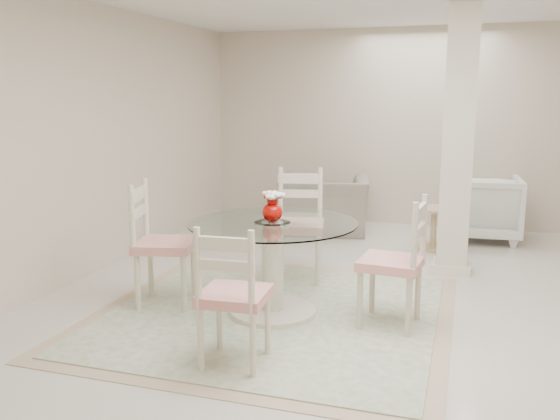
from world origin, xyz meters
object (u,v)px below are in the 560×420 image
(column, at_px, (458,141))
(armchair_white, at_px, (483,207))
(dining_chair_east, at_px, (401,253))
(dining_table, at_px, (273,268))
(dining_chair_west, at_px, (156,234))
(side_table, at_px, (433,230))
(dining_chair_south, at_px, (231,287))
(dining_chair_north, at_px, (299,216))
(recliner_taupe, at_px, (324,205))
(red_vase, at_px, (273,206))

(column, xyz_separation_m, armchair_white, (0.32, 1.58, -0.94))
(dining_chair_east, distance_m, armchair_white, 3.34)
(dining_table, bearing_deg, dining_chair_west, -176.20)
(dining_table, bearing_deg, dining_chair_east, 2.35)
(side_table, bearing_deg, dining_chair_south, -106.48)
(armchair_white, bearing_deg, column, 75.38)
(dining_table, distance_m, side_table, 2.87)
(dining_table, distance_m, dining_chair_west, 1.05)
(column, height_order, dining_chair_south, column)
(dining_chair_east, relative_size, armchair_white, 1.27)
(armchair_white, distance_m, side_table, 0.90)
(dining_chair_south, relative_size, armchair_white, 1.21)
(dining_table, distance_m, dining_chair_north, 1.05)
(dining_chair_east, distance_m, dining_chair_south, 1.44)
(dining_chair_north, bearing_deg, column, 14.16)
(column, bearing_deg, dining_chair_south, -115.60)
(column, bearing_deg, recliner_taupe, 141.22)
(dining_chair_west, relative_size, side_table, 2.39)
(dining_chair_north, relative_size, dining_chair_west, 1.01)
(dining_chair_west, bearing_deg, dining_chair_north, -55.19)
(dining_table, bearing_deg, recliner_taupe, 95.68)
(dining_table, distance_m, recliner_taupe, 3.10)
(dining_chair_west, xyz_separation_m, recliner_taupe, (0.72, 3.15, -0.26))
(column, height_order, dining_table, column)
(dining_chair_west, xyz_separation_m, armchair_white, (2.71, 3.38, -0.22))
(dining_chair_west, bearing_deg, dining_chair_east, -100.88)
(column, height_order, recliner_taupe, column)
(dining_chair_south, height_order, armchair_white, dining_chair_south)
(dining_chair_north, height_order, dining_chair_south, dining_chair_north)
(column, relative_size, dining_chair_north, 2.25)
(red_vase, xyz_separation_m, side_table, (1.13, 2.63, -0.69))
(red_vase, xyz_separation_m, dining_chair_north, (-0.07, 1.03, -0.29))
(dining_table, relative_size, recliner_taupe, 1.20)
(red_vase, height_order, side_table, red_vase)
(dining_chair_north, xyz_separation_m, recliner_taupe, (-0.24, 2.06, -0.26))
(recliner_taupe, xyz_separation_m, armchair_white, (2.00, 0.23, 0.04))
(dining_chair_east, height_order, armchair_white, dining_chair_east)
(dining_chair_west, relative_size, dining_chair_south, 1.10)
(dining_chair_north, xyz_separation_m, side_table, (1.20, 1.60, -0.40))
(column, relative_size, red_vase, 10.72)
(dining_chair_east, xyz_separation_m, side_table, (0.11, 2.59, -0.37))
(armchair_white, bearing_deg, side_table, 47.58)
(dining_chair_north, height_order, recliner_taupe, dining_chair_north)
(dining_chair_north, distance_m, recliner_taupe, 2.09)
(dining_table, xyz_separation_m, dining_chair_west, (-1.02, -0.07, 0.22))
(dining_chair_east, relative_size, dining_chair_west, 0.96)
(recliner_taupe, distance_m, armchair_white, 2.01)
(dining_chair_west, bearing_deg, column, -67.02)
(dining_chair_east, height_order, side_table, dining_chair_east)
(red_vase, xyz_separation_m, dining_chair_south, (0.05, -1.02, -0.35))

